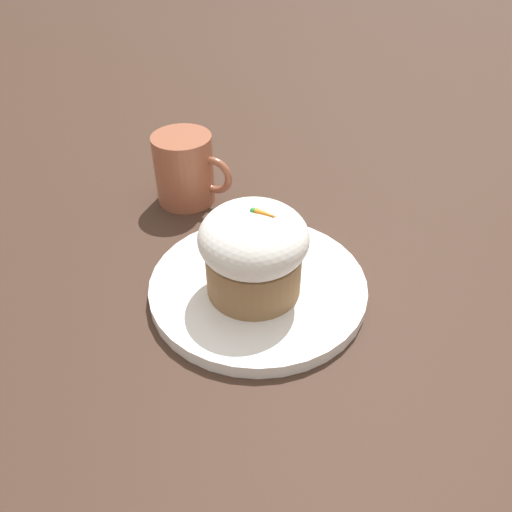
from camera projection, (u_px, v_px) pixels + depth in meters
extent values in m
plane|color=#3D281E|center=(258.00, 291.00, 0.52)|extent=(4.00, 4.00, 0.00)
cylinder|color=white|center=(258.00, 286.00, 0.52)|extent=(0.22, 0.22, 0.01)
cylinder|color=olive|center=(256.00, 271.00, 0.49)|extent=(0.09, 0.09, 0.05)
ellipsoid|color=white|center=(256.00, 238.00, 0.46)|extent=(0.10, 0.10, 0.06)
cone|color=orange|center=(267.00, 215.00, 0.44)|extent=(0.02, 0.01, 0.01)
sphere|color=green|center=(255.00, 212.00, 0.44)|extent=(0.01, 0.01, 0.01)
cube|color=#B7B7BC|center=(271.00, 246.00, 0.55)|extent=(0.01, 0.09, 0.00)
ellipsoid|color=#B7B7BC|center=(251.00, 276.00, 0.51)|extent=(0.03, 0.04, 0.01)
cylinder|color=#9E563D|center=(184.00, 169.00, 0.63)|extent=(0.07, 0.07, 0.09)
torus|color=#9E563D|center=(214.00, 175.00, 0.62)|extent=(0.05, 0.01, 0.05)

